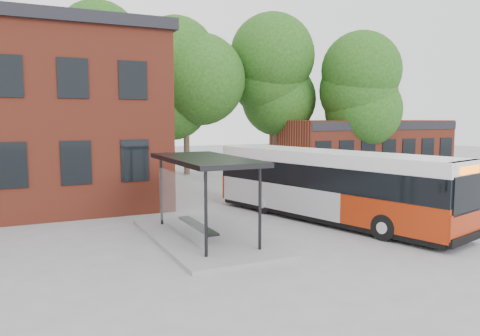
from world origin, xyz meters
name	(u,v)px	position (x,y,z in m)	size (l,w,h in m)	color
ground	(299,221)	(0.00, 0.00, 0.00)	(100.00, 100.00, 0.00)	gray
shop_row	(362,145)	(15.00, 14.00, 2.00)	(14.00, 6.20, 4.00)	maroon
bus_shelter	(205,198)	(-4.50, -1.00, 1.45)	(3.60, 7.00, 2.90)	black
bike_rail	(335,176)	(9.28, 10.00, 0.19)	(5.20, 0.10, 0.38)	black
tree_0	(89,98)	(-6.00, 16.00, 5.50)	(7.92, 7.92, 11.00)	#1A4211
tree_1	(186,104)	(1.00, 17.00, 5.20)	(7.92, 7.92, 10.40)	#1A4211
tree_2	(276,101)	(8.00, 16.00, 5.50)	(7.92, 7.92, 11.00)	#1A4211
tree_3	(360,112)	(13.00, 12.00, 4.64)	(7.04, 7.04, 9.28)	#1A4211
city_bus	(329,186)	(1.14, -0.47, 1.43)	(2.40, 11.28, 2.87)	#9C260A
bicycle_1	(303,172)	(7.00, 10.42, 0.55)	(0.51, 1.82, 1.09)	black
bicycle_2	(321,172)	(8.56, 10.56, 0.49)	(0.65, 1.85, 0.97)	#520A13
bicycle_3	(340,172)	(9.57, 9.81, 0.50)	(0.47, 1.67, 1.01)	#2C2D31
bicycle_4	(344,173)	(9.90, 9.82, 0.43)	(0.57, 1.65, 0.86)	black
bicycle_5	(343,173)	(9.49, 9.41, 0.51)	(0.48, 1.70, 1.02)	black
bicycle_6	(364,171)	(11.47, 9.53, 0.47)	(0.63, 1.80, 0.95)	#23242B
bicycle_7	(374,171)	(12.00, 9.16, 0.50)	(0.47, 1.65, 0.99)	#242327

